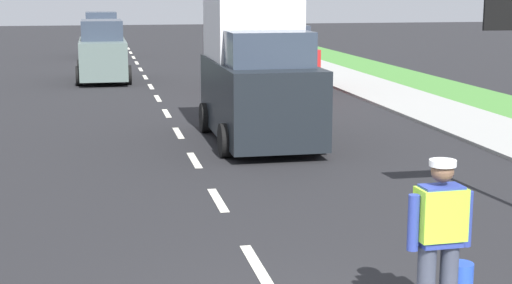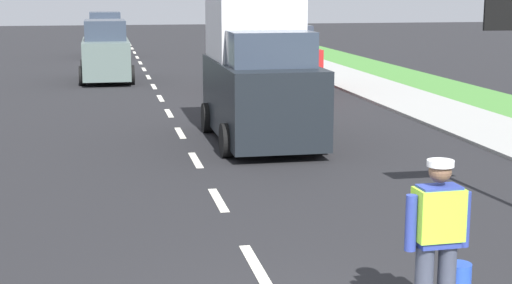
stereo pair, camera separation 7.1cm
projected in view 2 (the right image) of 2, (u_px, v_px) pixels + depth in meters
The scene contains 8 objects.
ground_plane at pixel (153, 86), 27.11m from camera, with size 96.00×96.00×0.00m, color black.
sidewalk_right at pixel (504, 135), 17.88m from camera, with size 2.40×72.00×0.14m, color #9E9E99.
lane_center_line at pixel (146, 73), 31.15m from camera, with size 0.14×46.40×0.01m.
road_worker at pixel (439, 234), 7.60m from camera, with size 0.76×0.39×1.67m.
delivery_truck at pixel (259, 67), 17.00m from camera, with size 2.16×4.60×3.54m.
car_oncoming_second at pixel (106, 53), 28.35m from camera, with size 1.89×4.17×2.18m.
car_oncoming_third at pixel (106, 36), 38.73m from camera, with size 1.93×3.92×2.18m.
car_parked_far at pixel (281, 60), 25.87m from camera, with size 2.04×4.00×2.14m.
Camera 2 is at (-1.73, -6.16, 3.26)m, focal length 55.23 mm.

